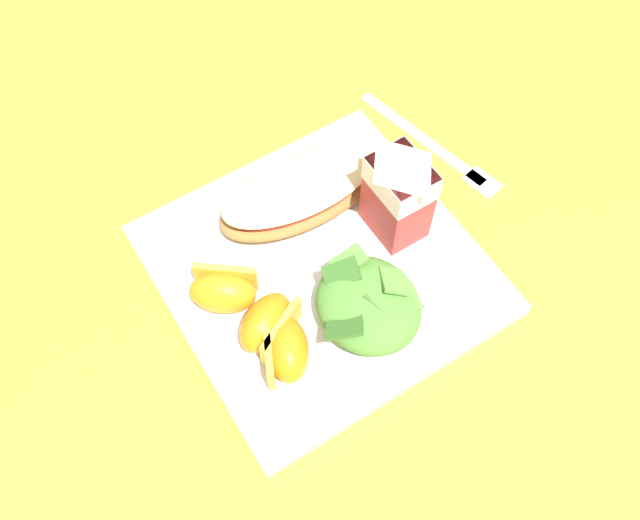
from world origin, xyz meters
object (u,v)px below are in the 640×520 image
Objects in this scene: orange_wedge_front at (223,291)px; white_plate at (320,269)px; milk_carton at (399,189)px; orange_wedge_rear at (286,350)px; metal_fork at (440,151)px; green_salad_pile at (368,304)px; orange_wedge_middle at (267,323)px; cheesy_pizza_bread at (300,192)px.

white_plate is at bearing 81.14° from orange_wedge_front.
milk_carton is (-0.00, 0.08, 0.07)m from white_plate.
orange_wedge_rear is at bearing -68.27° from milk_carton.
milk_carton reaches higher than metal_fork.
green_salad_pile is 0.22m from metal_fork.
milk_carton is at bearing 111.73° from orange_wedge_rear.
orange_wedge_rear reaches higher than metal_fork.
green_salad_pile is at bearing 88.31° from orange_wedge_rear.
orange_wedge_middle is 1.00× the size of orange_wedge_rear.
orange_wedge_rear is at bearing -91.69° from green_salad_pile.
green_salad_pile is 0.13m from orange_wedge_front.
orange_wedge_front is 0.05m from orange_wedge_middle.
metal_fork is (-0.12, 0.26, -0.03)m from orange_wedge_rear.
milk_carton is at bearing 102.08° from orange_wedge_middle.
orange_wedge_rear is at bearing -49.77° from white_plate.
milk_carton reaches higher than orange_wedge_rear.
green_salad_pile is 1.45× the size of orange_wedge_front.
milk_carton reaches higher than white_plate.
orange_wedge_rear reaches higher than cheesy_pizza_bread.
orange_wedge_front is at bearing -63.98° from cheesy_pizza_bread.
orange_wedge_middle is at bearing -65.73° from white_plate.
white_plate reaches higher than metal_fork.
metal_fork is at bearing 118.97° from milk_carton.
cheesy_pizza_bread is at bearing 174.32° from green_salad_pile.
orange_wedge_front and orange_wedge_middle have the same top height.
orange_wedge_middle is at bearing -110.62° from green_salad_pile.
orange_wedge_front is at bearing -160.43° from orange_wedge_middle.
white_plate is 0.09m from orange_wedge_middle.
white_plate is 4.01× the size of orange_wedge_middle.
milk_carton reaches higher than green_salad_pile.
green_salad_pile is at bearing -5.68° from cheesy_pizza_bread.
cheesy_pizza_bread is 2.48× the size of orange_wedge_middle.
white_plate is 1.49× the size of metal_fork.
cheesy_pizza_bread is (-0.07, 0.02, 0.03)m from white_plate.
orange_wedge_rear is (0.06, -0.07, 0.03)m from white_plate.
green_salad_pile is at bearing 69.38° from orange_wedge_middle.
green_salad_pile is at bearing -48.95° from milk_carton.
cheesy_pizza_bread reaches higher than white_plate.
orange_wedge_middle is (0.05, 0.02, 0.00)m from orange_wedge_front.
green_salad_pile reaches higher than cheesy_pizza_bread.
milk_carton is at bearing 41.42° from cheesy_pizza_bread.
milk_carton is at bearing -61.03° from metal_fork.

